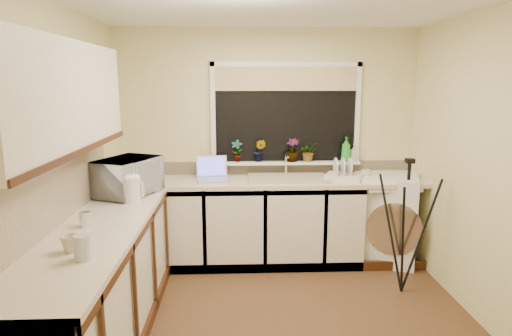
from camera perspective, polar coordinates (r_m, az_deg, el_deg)
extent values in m
plane|color=brown|center=(3.81, 2.87, -18.90)|extent=(3.20, 3.20, 0.00)
plane|color=white|center=(3.34, 3.30, 20.52)|extent=(3.20, 3.20, 0.00)
plane|color=beige|center=(4.84, 1.39, 3.05)|extent=(3.20, 0.00, 3.20)
plane|color=beige|center=(1.93, 7.34, -9.50)|extent=(3.20, 0.00, 3.20)
plane|color=beige|center=(3.59, -23.30, -0.70)|extent=(0.00, 3.00, 3.00)
plane|color=beige|center=(3.86, 27.43, -0.26)|extent=(0.00, 3.00, 3.00)
cube|color=silver|center=(4.72, -2.39, -7.10)|extent=(2.55, 0.60, 0.86)
cube|color=silver|center=(3.47, -19.26, -14.69)|extent=(0.54, 2.40, 0.86)
cube|color=beige|center=(4.61, 1.61, -1.73)|extent=(3.20, 0.60, 0.04)
cube|color=beige|center=(3.30, -19.76, -7.62)|extent=(0.60, 2.40, 0.04)
cube|color=silver|center=(3.05, -24.27, 8.22)|extent=(0.28, 1.90, 0.70)
cube|color=beige|center=(3.33, -24.78, -3.43)|extent=(0.02, 2.40, 0.45)
cube|color=beige|center=(4.87, 1.38, 0.06)|extent=(3.20, 0.02, 0.14)
cube|color=black|center=(4.81, 3.81, 6.87)|extent=(1.50, 0.02, 1.00)
cube|color=tan|center=(4.77, 3.90, 11.34)|extent=(1.50, 0.02, 0.25)
cube|color=white|center=(4.82, 3.80, 0.70)|extent=(1.60, 0.14, 0.03)
cube|color=tan|center=(4.62, 4.09, -1.30)|extent=(0.82, 0.46, 0.03)
cylinder|color=silver|center=(4.77, 3.87, 0.42)|extent=(0.03, 0.03, 0.24)
cube|color=white|center=(5.00, 16.00, -6.06)|extent=(0.83, 0.82, 0.93)
cube|color=#A6A7AE|center=(4.56, -5.51, -1.53)|extent=(0.35, 0.27, 0.02)
cube|color=#5055DA|center=(4.68, -5.70, 0.24)|extent=(0.33, 0.12, 0.22)
cylinder|color=silver|center=(3.88, -15.69, -2.68)|extent=(0.16, 0.16, 0.21)
cube|color=silver|center=(4.68, 11.21, -1.14)|extent=(0.44, 0.40, 0.05)
cylinder|color=#B5B8C0|center=(2.75, -21.34, -9.45)|extent=(0.10, 0.10, 0.15)
cylinder|color=silver|center=(3.34, -21.06, -6.17)|extent=(0.08, 0.08, 0.11)
imported|color=silver|center=(4.13, -16.18, -1.08)|extent=(0.60, 0.70, 0.32)
imported|color=#999999|center=(4.76, -2.46, 2.22)|extent=(0.14, 0.11, 0.24)
imported|color=#999999|center=(4.77, 0.46, 2.25)|extent=(0.16, 0.14, 0.24)
imported|color=#999999|center=(4.78, 4.68, 2.31)|extent=(0.17, 0.17, 0.25)
imported|color=#999999|center=(4.82, 6.74, 2.10)|extent=(0.21, 0.19, 0.21)
imported|color=green|center=(4.88, 11.46, 2.37)|extent=(0.10, 0.10, 0.26)
imported|color=#999999|center=(4.93, 12.45, 1.93)|extent=(0.11, 0.11, 0.18)
imported|color=beige|center=(4.82, 13.86, -0.71)|extent=(0.12, 0.12, 0.09)
imported|color=beige|center=(2.90, -22.73, -8.94)|extent=(0.12, 0.12, 0.10)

